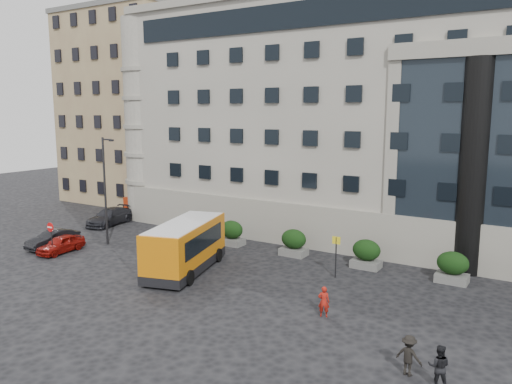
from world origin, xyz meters
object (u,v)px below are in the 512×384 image
at_px(minibus, 185,244).
at_px(pedestrian_c, 409,355).
at_px(parked_car_a, 61,244).
at_px(parked_car_b, 53,239).
at_px(hedge_c, 366,254).
at_px(parked_car_d, 188,208).
at_px(hedge_d, 453,267).
at_px(pedestrian_a, 324,301).
at_px(parked_car_c, 110,217).
at_px(bus_stop_sign, 336,250).
at_px(no_entry_sign, 51,232).
at_px(hedge_a, 232,233).
at_px(hedge_b, 294,242).
at_px(red_truck, 150,200).
at_px(pedestrian_b, 439,366).
at_px(street_lamp, 105,187).

relative_size(minibus, pedestrian_c, 4.96).
height_order(parked_car_a, parked_car_b, parked_car_b).
bearing_deg(hedge_c, parked_car_d, 161.31).
xyz_separation_m(hedge_d, parked_car_d, (-25.51, 6.87, -0.25)).
height_order(pedestrian_a, pedestrian_c, pedestrian_c).
distance_m(hedge_d, parked_car_c, 28.54).
bearing_deg(bus_stop_sign, no_entry_sign, -161.92).
bearing_deg(pedestrian_a, hedge_a, -56.19).
relative_size(parked_car_b, parked_car_d, 0.80).
height_order(hedge_b, red_truck, red_truck).
distance_m(hedge_d, pedestrian_a, 9.50).
distance_m(hedge_a, pedestrian_b, 21.18).
distance_m(no_entry_sign, pedestrian_c, 25.44).
bearing_deg(no_entry_sign, parked_car_a, 95.80).
bearing_deg(minibus, pedestrian_a, -26.24).
relative_size(bus_stop_sign, pedestrian_b, 1.55).
distance_m(hedge_a, pedestrian_c, 20.07).
bearing_deg(pedestrian_a, hedge_c, -103.35).
bearing_deg(parked_car_c, hedge_d, -9.05).
relative_size(hedge_d, pedestrian_a, 1.20).
bearing_deg(parked_car_d, parked_car_a, -89.59).
distance_m(minibus, pedestrian_c, 16.08).
distance_m(hedge_b, parked_car_c, 18.14).
relative_size(hedge_a, bus_stop_sign, 0.73).
height_order(bus_stop_sign, minibus, minibus).
distance_m(street_lamp, parked_car_b, 5.37).
relative_size(hedge_c, no_entry_sign, 0.79).
bearing_deg(no_entry_sign, pedestrian_c, -6.61).
relative_size(pedestrian_b, pedestrian_c, 1.03).
bearing_deg(hedge_b, pedestrian_b, -44.64).
bearing_deg(hedge_d, pedestrian_a, -117.01).
bearing_deg(parked_car_c, parked_car_a, -73.34).
bearing_deg(hedge_d, pedestrian_c, -86.79).
xyz_separation_m(street_lamp, parked_car_d, (-1.97, 11.67, -3.69)).
bearing_deg(hedge_a, pedestrian_b, -34.71).
bearing_deg(bus_stop_sign, pedestrian_a, -72.51).
bearing_deg(red_truck, hedge_a, -21.37).
height_order(hedge_d, parked_car_b, hedge_d).
xyz_separation_m(hedge_c, parked_car_c, (-23.33, -0.12, -0.22)).
height_order(no_entry_sign, pedestrian_b, no_entry_sign).
relative_size(hedge_b, hedge_c, 1.00).
distance_m(hedge_b, bus_stop_sign, 5.19).
bearing_deg(no_entry_sign, red_truck, 107.37).
xyz_separation_m(minibus, parked_car_a, (-10.15, -1.46, -1.10)).
distance_m(bus_stop_sign, minibus, 9.24).
relative_size(minibus, pedestrian_a, 5.10).
bearing_deg(no_entry_sign, hedge_c, 24.49).
xyz_separation_m(street_lamp, parked_car_c, (-5.00, 4.68, -3.65)).
xyz_separation_m(hedge_b, bus_stop_sign, (4.30, -2.80, 0.80)).
xyz_separation_m(hedge_d, red_truck, (-29.09, 5.53, 0.38)).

